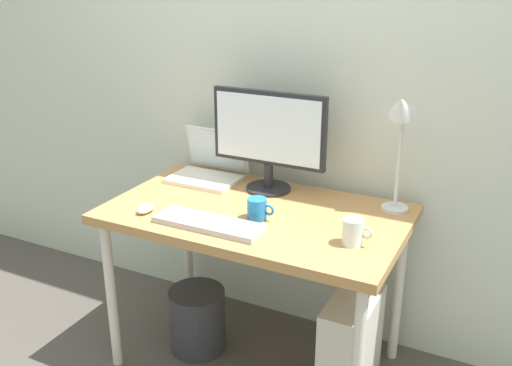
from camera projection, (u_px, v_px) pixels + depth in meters
ground_plane at (256, 359)px, 2.63m from camera, size 6.00×6.00×0.00m
back_wall at (299, 60)px, 2.53m from camera, size 4.40×0.04×2.60m
desk at (256, 226)px, 2.39m from camera, size 1.22×0.72×0.74m
monitor at (269, 135)px, 2.49m from camera, size 0.53×0.20×0.45m
laptop at (209, 166)px, 2.71m from camera, size 0.32×0.27×0.23m
desk_lamp at (401, 126)px, 2.22m from camera, size 0.11×0.16×0.51m
keyboard at (209, 224)px, 2.22m from camera, size 0.44×0.14×0.02m
mouse at (146, 209)px, 2.34m from camera, size 0.06×0.09×0.03m
coffee_mug at (257, 209)px, 2.27m from camera, size 0.11×0.08×0.09m
glass_cup at (353, 232)px, 2.06m from camera, size 0.11×0.08×0.10m
computer_tower at (351, 344)px, 2.40m from camera, size 0.18×0.36×0.42m
wastebasket at (197, 319)px, 2.67m from camera, size 0.26×0.26×0.30m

